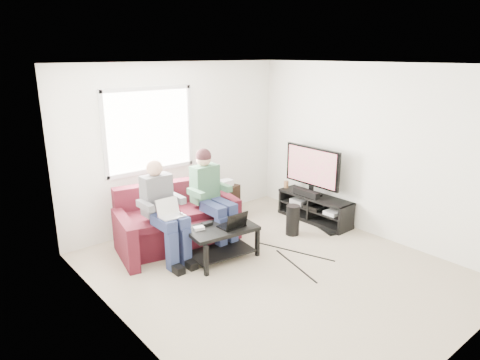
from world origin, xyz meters
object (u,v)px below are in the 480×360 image
end_table (226,200)px  sofa (177,222)px  tv (312,168)px  coffee_table (221,235)px  subwoofer (293,220)px  tv_stand (315,209)px

end_table → sofa: bearing=-161.7°
tv → sofa: bearing=163.9°
coffee_table → end_table: bearing=49.6°
subwoofer → coffee_table: bearing=177.3°
sofa → subwoofer: sofa is taller
sofa → tv_stand: bearing=-18.4°
coffee_table → tv: size_ratio=0.91×
coffee_table → tv_stand: 2.06m
tv_stand → end_table: end_table is taller
coffee_table → end_table: (1.06, 1.25, -0.06)m
coffee_table → tv: tv is taller
sofa → subwoofer: size_ratio=4.27×
coffee_table → tv_stand: coffee_table is taller
tv_stand → end_table: (-0.99, 1.15, 0.09)m
end_table → coffee_table: bearing=-130.4°
tv → subwoofer: bearing=-159.8°
tv → subwoofer: 1.00m
sofa → coffee_table: size_ratio=2.04×
sofa → end_table: sofa is taller
tv → tv_stand: bearing=-88.5°
sofa → tv_stand: (2.23, -0.74, -0.12)m
tv_stand → tv: tv is taller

